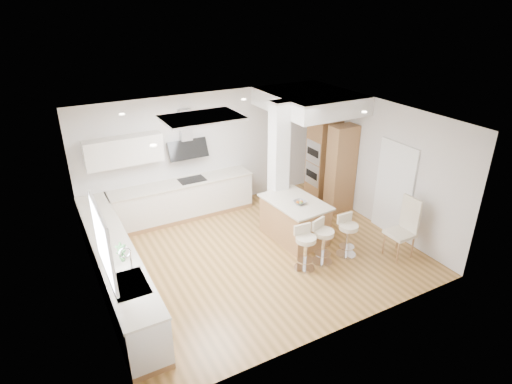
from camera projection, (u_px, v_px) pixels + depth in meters
ground at (257, 254)px, 8.65m from camera, size 6.00×6.00×0.00m
ceiling at (257, 254)px, 8.65m from camera, size 6.00×5.00×0.02m
wall_back at (206, 152)px, 10.05m from camera, size 6.00×0.04×2.80m
wall_left at (91, 229)px, 6.76m from camera, size 0.04×5.00×2.80m
wall_right at (377, 164)px, 9.36m from camera, size 0.04×5.00×2.80m
skylight at (202, 118)px, 7.61m from camera, size 4.10×2.10×0.06m
window_left at (102, 239)px, 5.94m from camera, size 0.06×1.28×1.07m
doorway_right at (394, 191)px, 9.04m from camera, size 0.05×1.00×2.10m
counter_left at (116, 266)px, 7.47m from camera, size 0.63×4.50×1.35m
counter_back at (175, 191)px, 9.73m from camera, size 3.62×0.63×2.50m
pillar at (279, 165)px, 9.27m from camera, size 0.35×0.35×2.80m
soffit at (309, 101)px, 9.57m from camera, size 1.78×2.20×0.40m
oven_column at (330, 163)px, 10.34m from camera, size 0.63×1.21×2.10m
peninsula at (294, 219)px, 9.05m from camera, size 1.07×1.51×0.94m
bar_stool_a at (305, 246)px, 7.99m from camera, size 0.43×0.43×0.90m
bar_stool_b at (323, 239)px, 8.19m from camera, size 0.51×0.51×0.90m
bar_stool_c at (347, 233)px, 8.43m from camera, size 0.40×0.40×0.88m
dining_chair at (405, 225)px, 8.38m from camera, size 0.48×0.48×1.24m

